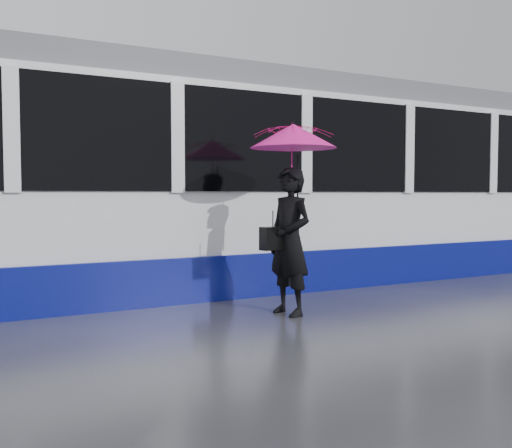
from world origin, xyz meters
TOP-DOWN VIEW (x-y plane):
  - ground at (0.00, 0.00)m, footprint 90.00×90.00m
  - rails at (0.00, 2.50)m, footprint 34.00×1.51m
  - tram at (-0.91, 2.50)m, footprint 26.00×2.56m
  - woman at (1.56, 0.05)m, footprint 0.55×0.72m
  - umbrella at (1.61, 0.05)m, footprint 1.24×1.24m
  - handbag at (1.34, 0.07)m, footprint 0.34×0.20m

SIDE VIEW (x-z plane):
  - ground at x=0.00m, z-range 0.00..0.00m
  - rails at x=0.00m, z-range 0.00..0.02m
  - woman at x=1.56m, z-range 0.00..1.79m
  - handbag at x=1.34m, z-range 0.71..1.16m
  - tram at x=-0.91m, z-range -0.04..3.31m
  - umbrella at x=1.61m, z-range 1.35..2.56m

